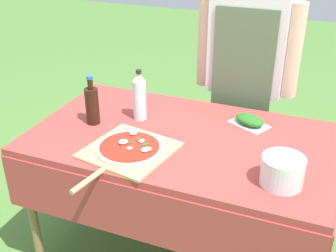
{
  "coord_description": "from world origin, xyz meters",
  "views": [
    {
      "loc": [
        0.61,
        -1.7,
        1.78
      ],
      "look_at": [
        -0.07,
        0.0,
        0.81
      ],
      "focal_mm": 45.0,
      "sensor_mm": 36.0,
      "label": 1
    }
  ],
  "objects_px": {
    "mixing_tub": "(282,171)",
    "pizza_on_peel": "(129,150)",
    "person_cook": "(246,68)",
    "water_bottle": "(139,96)",
    "prep_table": "(180,150)",
    "herb_container": "(250,121)",
    "oil_bottle": "(92,105)"
  },
  "relations": [
    {
      "from": "water_bottle",
      "to": "mixing_tub",
      "type": "distance_m",
      "value": 0.85
    },
    {
      "from": "pizza_on_peel",
      "to": "oil_bottle",
      "type": "bearing_deg",
      "value": 157.34
    },
    {
      "from": "prep_table",
      "to": "herb_container",
      "type": "height_order",
      "value": "herb_container"
    },
    {
      "from": "pizza_on_peel",
      "to": "water_bottle",
      "type": "xyz_separation_m",
      "value": [
        -0.1,
        0.33,
        0.12
      ]
    },
    {
      "from": "water_bottle",
      "to": "herb_container",
      "type": "height_order",
      "value": "water_bottle"
    },
    {
      "from": "mixing_tub",
      "to": "pizza_on_peel",
      "type": "bearing_deg",
      "value": -179.24
    },
    {
      "from": "mixing_tub",
      "to": "prep_table",
      "type": "bearing_deg",
      "value": 156.47
    },
    {
      "from": "water_bottle",
      "to": "herb_container",
      "type": "relative_size",
      "value": 1.21
    },
    {
      "from": "prep_table",
      "to": "pizza_on_peel",
      "type": "xyz_separation_m",
      "value": [
        -0.17,
        -0.23,
        0.1
      ]
    },
    {
      "from": "person_cook",
      "to": "herb_container",
      "type": "distance_m",
      "value": 0.43
    },
    {
      "from": "person_cook",
      "to": "water_bottle",
      "type": "height_order",
      "value": "person_cook"
    },
    {
      "from": "herb_container",
      "to": "mixing_tub",
      "type": "xyz_separation_m",
      "value": [
        0.23,
        -0.46,
        0.04
      ]
    },
    {
      "from": "pizza_on_peel",
      "to": "oil_bottle",
      "type": "xyz_separation_m",
      "value": [
        -0.3,
        0.2,
        0.09
      ]
    },
    {
      "from": "water_bottle",
      "to": "mixing_tub",
      "type": "relative_size",
      "value": 1.56
    },
    {
      "from": "pizza_on_peel",
      "to": "mixing_tub",
      "type": "xyz_separation_m",
      "value": [
        0.69,
        0.01,
        0.05
      ]
    },
    {
      "from": "prep_table",
      "to": "mixing_tub",
      "type": "bearing_deg",
      "value": -23.53
    },
    {
      "from": "mixing_tub",
      "to": "water_bottle",
      "type": "bearing_deg",
      "value": 157.61
    },
    {
      "from": "person_cook",
      "to": "herb_container",
      "type": "bearing_deg",
      "value": 107.23
    },
    {
      "from": "prep_table",
      "to": "person_cook",
      "type": "relative_size",
      "value": 0.93
    },
    {
      "from": "water_bottle",
      "to": "herb_container",
      "type": "xyz_separation_m",
      "value": [
        0.55,
        0.14,
        -0.1
      ]
    },
    {
      "from": "person_cook",
      "to": "water_bottle",
      "type": "xyz_separation_m",
      "value": [
        -0.44,
        -0.53,
        -0.04
      ]
    },
    {
      "from": "oil_bottle",
      "to": "herb_container",
      "type": "xyz_separation_m",
      "value": [
        0.76,
        0.28,
        -0.08
      ]
    },
    {
      "from": "prep_table",
      "to": "herb_container",
      "type": "xyz_separation_m",
      "value": [
        0.29,
        0.24,
        0.11
      ]
    },
    {
      "from": "herb_container",
      "to": "prep_table",
      "type": "bearing_deg",
      "value": -140.8
    },
    {
      "from": "oil_bottle",
      "to": "herb_container",
      "type": "distance_m",
      "value": 0.81
    },
    {
      "from": "prep_table",
      "to": "oil_bottle",
      "type": "bearing_deg",
      "value": -175.2
    },
    {
      "from": "pizza_on_peel",
      "to": "herb_container",
      "type": "xyz_separation_m",
      "value": [
        0.46,
        0.47,
        0.01
      ]
    },
    {
      "from": "pizza_on_peel",
      "to": "oil_bottle",
      "type": "relative_size",
      "value": 2.29
    },
    {
      "from": "person_cook",
      "to": "prep_table",
      "type": "bearing_deg",
      "value": 74.89
    },
    {
      "from": "pizza_on_peel",
      "to": "oil_bottle",
      "type": "height_order",
      "value": "oil_bottle"
    },
    {
      "from": "herb_container",
      "to": "mixing_tub",
      "type": "bearing_deg",
      "value": -63.72
    },
    {
      "from": "prep_table",
      "to": "person_cook",
      "type": "xyz_separation_m",
      "value": [
        0.17,
        0.62,
        0.25
      ]
    }
  ]
}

